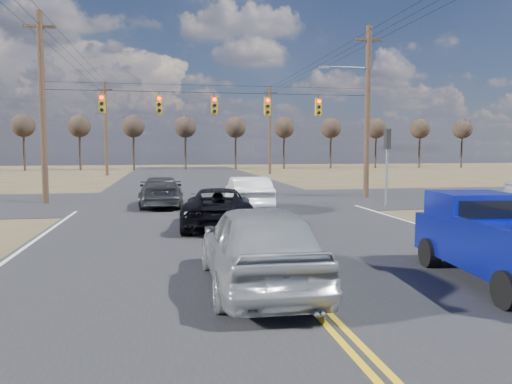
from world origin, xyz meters
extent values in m
plane|color=brown|center=(0.00, 0.00, 0.00)|extent=(160.00, 160.00, 0.00)
cube|color=#28282B|center=(0.00, 10.00, 0.00)|extent=(14.00, 120.00, 0.02)
cube|color=#28282B|center=(0.00, 18.00, 0.00)|extent=(120.00, 12.00, 0.02)
cylinder|color=#473323|center=(-9.00, 18.00, 5.00)|extent=(0.32, 0.32, 10.00)
cube|color=#473323|center=(-9.00, 18.00, 9.20)|extent=(1.60, 0.12, 0.12)
cylinder|color=#473323|center=(9.00, 18.00, 5.00)|extent=(0.32, 0.32, 10.00)
cube|color=#473323|center=(9.00, 18.00, 9.20)|extent=(1.60, 0.12, 0.12)
cylinder|color=black|center=(0.00, 18.00, 6.00)|extent=(18.00, 0.02, 0.02)
cylinder|color=black|center=(0.00, 18.00, 6.40)|extent=(18.00, 0.02, 0.02)
cube|color=#B28C14|center=(-6.00, 18.00, 5.30)|extent=(0.34, 0.24, 1.00)
cylinder|color=#FF0C05|center=(-6.00, 17.86, 5.63)|extent=(0.20, 0.06, 0.20)
cylinder|color=black|center=(-6.00, 17.86, 5.30)|extent=(0.20, 0.06, 0.20)
cylinder|color=black|center=(-6.00, 17.86, 4.97)|extent=(0.20, 0.06, 0.20)
cube|color=black|center=(-6.00, 17.83, 5.74)|extent=(0.24, 0.14, 0.03)
cube|color=#B28C14|center=(-3.00, 18.00, 5.30)|extent=(0.34, 0.24, 1.00)
cylinder|color=#FF0C05|center=(-3.00, 17.86, 5.63)|extent=(0.20, 0.06, 0.20)
cylinder|color=black|center=(-3.00, 17.86, 5.30)|extent=(0.20, 0.06, 0.20)
cylinder|color=black|center=(-3.00, 17.86, 4.97)|extent=(0.20, 0.06, 0.20)
cube|color=black|center=(-3.00, 17.83, 5.74)|extent=(0.24, 0.14, 0.03)
cube|color=#B28C14|center=(0.00, 18.00, 5.30)|extent=(0.34, 0.24, 1.00)
cylinder|color=#FF0C05|center=(0.00, 17.86, 5.63)|extent=(0.20, 0.06, 0.20)
cylinder|color=black|center=(0.00, 17.86, 5.30)|extent=(0.20, 0.06, 0.20)
cylinder|color=black|center=(0.00, 17.86, 4.97)|extent=(0.20, 0.06, 0.20)
cube|color=black|center=(0.00, 17.83, 5.74)|extent=(0.24, 0.14, 0.03)
cube|color=#B28C14|center=(3.00, 18.00, 5.30)|extent=(0.34, 0.24, 1.00)
cylinder|color=#FF0C05|center=(3.00, 17.86, 5.63)|extent=(0.20, 0.06, 0.20)
cylinder|color=black|center=(3.00, 17.86, 5.30)|extent=(0.20, 0.06, 0.20)
cylinder|color=black|center=(3.00, 17.86, 4.97)|extent=(0.20, 0.06, 0.20)
cube|color=black|center=(3.00, 17.83, 5.74)|extent=(0.24, 0.14, 0.03)
cube|color=#B28C14|center=(6.00, 18.00, 5.30)|extent=(0.34, 0.24, 1.00)
cylinder|color=#FF0C05|center=(6.00, 17.86, 5.63)|extent=(0.20, 0.06, 0.20)
cylinder|color=black|center=(6.00, 17.86, 5.30)|extent=(0.20, 0.06, 0.20)
cylinder|color=black|center=(6.00, 17.86, 4.97)|extent=(0.20, 0.06, 0.20)
cube|color=black|center=(6.00, 17.83, 5.74)|extent=(0.24, 0.14, 0.03)
cylinder|color=slate|center=(8.20, 13.50, 1.60)|extent=(0.12, 0.12, 3.20)
cube|color=black|center=(8.20, 13.50, 3.40)|extent=(0.24, 0.34, 1.00)
cylinder|color=slate|center=(7.60, 18.00, 7.60)|extent=(2.80, 0.10, 0.10)
cube|color=slate|center=(6.30, 18.00, 7.55)|extent=(0.55, 0.22, 0.14)
cylinder|color=#473323|center=(-9.00, 46.00, 5.00)|extent=(0.32, 0.32, 10.00)
cube|color=#473323|center=(-9.00, 46.00, 9.20)|extent=(1.60, 0.12, 0.12)
cylinder|color=#473323|center=(9.00, 46.00, 5.00)|extent=(0.32, 0.32, 10.00)
cube|color=#473323|center=(9.00, 46.00, 9.20)|extent=(1.60, 0.12, 0.12)
cylinder|color=black|center=(-9.70, 17.00, 9.30)|extent=(0.02, 58.00, 0.02)
cylinder|color=black|center=(-9.00, 17.00, 9.30)|extent=(0.02, 58.00, 0.02)
cylinder|color=black|center=(-8.30, 17.00, 9.30)|extent=(0.02, 58.00, 0.02)
cylinder|color=black|center=(8.30, 17.00, 9.30)|extent=(0.02, 58.00, 0.02)
cylinder|color=black|center=(9.00, 17.00, 9.30)|extent=(0.02, 58.00, 0.02)
cylinder|color=black|center=(9.70, 17.00, 9.30)|extent=(0.02, 58.00, 0.02)
cylinder|color=#33261C|center=(-21.00, 60.00, 2.75)|extent=(0.28, 0.28, 5.50)
sphere|color=#2D231C|center=(-21.00, 60.00, 5.90)|extent=(3.00, 3.00, 3.00)
cylinder|color=#33261C|center=(-14.00, 60.00, 2.75)|extent=(0.28, 0.28, 5.50)
sphere|color=#2D231C|center=(-14.00, 60.00, 5.90)|extent=(3.00, 3.00, 3.00)
cylinder|color=#33261C|center=(-7.00, 60.00, 2.75)|extent=(0.28, 0.28, 5.50)
sphere|color=#2D231C|center=(-7.00, 60.00, 5.90)|extent=(3.00, 3.00, 3.00)
cylinder|color=#33261C|center=(0.00, 60.00, 2.75)|extent=(0.28, 0.28, 5.50)
sphere|color=#2D231C|center=(0.00, 60.00, 5.90)|extent=(3.00, 3.00, 3.00)
cylinder|color=#33261C|center=(7.00, 60.00, 2.75)|extent=(0.28, 0.28, 5.50)
sphere|color=#2D231C|center=(7.00, 60.00, 5.90)|extent=(3.00, 3.00, 3.00)
cylinder|color=#33261C|center=(14.00, 60.00, 2.75)|extent=(0.28, 0.28, 5.50)
sphere|color=#2D231C|center=(14.00, 60.00, 5.90)|extent=(3.00, 3.00, 3.00)
cylinder|color=#33261C|center=(21.00, 60.00, 2.75)|extent=(0.28, 0.28, 5.50)
sphere|color=#2D231C|center=(21.00, 60.00, 5.90)|extent=(3.00, 3.00, 3.00)
cylinder|color=#33261C|center=(28.00, 60.00, 2.75)|extent=(0.28, 0.28, 5.50)
sphere|color=#2D231C|center=(28.00, 60.00, 5.90)|extent=(3.00, 3.00, 3.00)
cylinder|color=#33261C|center=(35.00, 60.00, 2.75)|extent=(0.28, 0.28, 5.50)
sphere|color=#2D231C|center=(35.00, 60.00, 5.90)|extent=(3.00, 3.00, 3.00)
cylinder|color=#33261C|center=(42.00, 60.00, 2.75)|extent=(0.28, 0.28, 5.50)
sphere|color=#2D231C|center=(42.00, 60.00, 5.90)|extent=(3.00, 3.00, 3.00)
cylinder|color=black|center=(3.40, -2.01, 0.36)|extent=(0.35, 0.75, 0.72)
cylinder|color=black|center=(3.68, 1.24, 0.36)|extent=(0.35, 0.75, 0.72)
cylinder|color=black|center=(5.40, 1.08, 0.36)|extent=(0.35, 0.75, 0.72)
cube|color=#0E1899|center=(4.40, -0.46, 0.82)|extent=(2.23, 5.03, 0.91)
cube|color=#0E1899|center=(4.51, 0.84, 1.56)|extent=(1.80, 1.68, 0.65)
cube|color=black|center=(4.44, 0.10, 1.56)|extent=(1.45, 0.18, 0.41)
cube|color=#0E1899|center=(3.45, -1.34, 1.36)|extent=(0.35, 2.99, 0.18)
imported|color=#979B9E|center=(-0.80, 0.17, 0.91)|extent=(2.21, 5.38, 1.83)
imported|color=black|center=(-0.80, 8.43, 0.74)|extent=(3.07, 5.58, 1.48)
imported|color=silver|center=(1.10, 13.18, 0.80)|extent=(1.75, 4.90, 1.61)
imported|color=#333338|center=(-2.96, 15.50, 0.76)|extent=(2.19, 5.25, 1.52)
camera|label=1|loc=(-2.67, -9.90, 2.93)|focal=35.00mm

